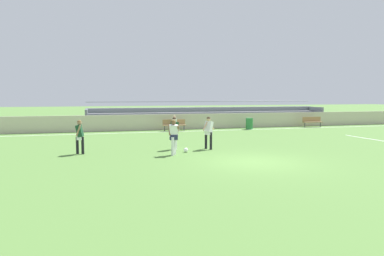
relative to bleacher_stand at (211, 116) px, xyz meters
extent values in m
plane|color=#517A38|center=(-3.53, -16.32, -0.94)|extent=(160.00, 160.00, 0.00)
cube|color=white|center=(-3.53, -3.58, -0.94)|extent=(44.00, 0.12, 0.01)
cube|color=white|center=(6.94, -11.20, -0.94)|extent=(0.12, 4.40, 0.01)
cube|color=beige|center=(-3.53, -1.92, -0.31)|extent=(48.00, 0.16, 1.26)
cube|color=#B2B2B7|center=(0.00, -1.03, -0.53)|extent=(21.57, 0.36, 0.08)
cube|color=slate|center=(0.00, -1.23, -0.73)|extent=(21.57, 0.04, 0.41)
cube|color=#B2B2B7|center=(0.00, -0.32, -0.11)|extent=(21.57, 0.36, 0.08)
cube|color=slate|center=(0.00, -0.52, -0.32)|extent=(21.57, 0.04, 0.41)
cube|color=#B2B2B7|center=(0.00, 0.39, 0.30)|extent=(21.57, 0.36, 0.08)
cube|color=slate|center=(0.00, 0.19, 0.10)|extent=(21.57, 0.04, 0.41)
cube|color=#B2B2B7|center=(0.00, 1.09, 0.72)|extent=(21.57, 0.36, 0.08)
cube|color=slate|center=(0.00, 0.89, 0.51)|extent=(21.57, 0.04, 0.41)
cube|color=slate|center=(-10.68, 0.03, -0.11)|extent=(0.20, 2.48, 1.66)
cube|color=slate|center=(10.68, 0.03, -0.11)|extent=(0.20, 2.48, 1.66)
cylinder|color=slate|center=(0.00, 1.34, 1.27)|extent=(21.57, 0.06, 0.06)
cube|color=#99754C|center=(-4.05, -3.08, -0.49)|extent=(1.80, 0.40, 0.06)
cube|color=#99754C|center=(-4.05, -2.90, -0.24)|extent=(1.80, 0.05, 0.40)
cylinder|color=#47474C|center=(-4.83, -3.08, -0.71)|extent=(0.07, 0.07, 0.45)
cylinder|color=#47474C|center=(-3.27, -3.08, -0.71)|extent=(0.07, 0.07, 0.45)
cube|color=#99754C|center=(8.34, -3.08, -0.49)|extent=(1.80, 0.40, 0.06)
cube|color=#99754C|center=(8.34, -2.90, -0.24)|extent=(1.80, 0.05, 0.40)
cylinder|color=#47474C|center=(7.56, -3.08, -0.71)|extent=(0.07, 0.07, 0.45)
cylinder|color=#47474C|center=(9.12, -3.08, -0.71)|extent=(0.07, 0.07, 0.45)
cylinder|color=#2D7F3D|center=(2.21, -3.31, -0.48)|extent=(0.58, 0.58, 0.92)
cylinder|color=#2D2D38|center=(-4.05, -3.30, -0.71)|extent=(0.16, 0.16, 0.45)
cube|color=white|center=(-4.05, -3.08, -0.20)|extent=(0.36, 0.24, 0.52)
sphere|color=#D6A884|center=(-4.05, -3.08, 0.17)|extent=(0.21, 0.21, 0.21)
cylinder|color=white|center=(-5.99, -12.33, -0.50)|extent=(0.13, 0.13, 0.87)
cylinder|color=white|center=(-6.09, -12.09, -0.50)|extent=(0.13, 0.13, 0.87)
cube|color=white|center=(-6.04, -12.21, -0.09)|extent=(0.38, 0.42, 0.24)
cube|color=#194228|center=(-6.04, -12.21, 0.21)|extent=(0.45, 0.48, 0.58)
cylinder|color=beige|center=(-6.20, -12.33, 0.25)|extent=(0.32, 0.24, 0.49)
cylinder|color=beige|center=(-5.88, -12.10, 0.25)|extent=(0.32, 0.24, 0.49)
sphere|color=beige|center=(-6.04, -12.21, 0.60)|extent=(0.21, 0.21, 0.21)
sphere|color=black|center=(-6.04, -12.21, 0.62)|extent=(0.20, 0.20, 0.20)
cylinder|color=white|center=(-6.35, -13.70, -0.51)|extent=(0.13, 0.13, 0.85)
cylinder|color=white|center=(-6.49, -13.92, -0.51)|extent=(0.13, 0.13, 0.85)
cube|color=#232847|center=(-6.42, -13.81, -0.11)|extent=(0.37, 0.24, 0.24)
cube|color=white|center=(-6.42, -13.81, 0.19)|extent=(0.40, 0.33, 0.59)
cylinder|color=brown|center=(-6.24, -13.88, 0.23)|extent=(0.10, 0.38, 0.46)
cylinder|color=brown|center=(-6.61, -13.75, 0.23)|extent=(0.10, 0.38, 0.46)
sphere|color=brown|center=(-6.42, -13.81, 0.58)|extent=(0.21, 0.21, 0.21)
sphere|color=brown|center=(-6.42, -13.81, 0.60)|extent=(0.20, 0.20, 0.20)
cylinder|color=black|center=(-4.24, -12.74, -0.49)|extent=(0.13, 0.13, 0.89)
cylinder|color=black|center=(-4.41, -12.42, -0.49)|extent=(0.13, 0.13, 0.89)
cube|color=white|center=(-4.33, -12.58, -0.07)|extent=(0.39, 0.42, 0.24)
cube|color=white|center=(-4.33, -12.58, 0.23)|extent=(0.54, 0.54, 0.60)
cylinder|color=#D6A884|center=(-4.53, -12.65, 0.27)|extent=(0.36, 0.30, 0.44)
cylinder|color=#D6A884|center=(-4.13, -12.50, 0.27)|extent=(0.36, 0.30, 0.44)
sphere|color=#D6A884|center=(-4.33, -12.58, 0.62)|extent=(0.21, 0.21, 0.21)
sphere|color=black|center=(-4.33, -12.58, 0.64)|extent=(0.20, 0.20, 0.20)
cylinder|color=black|center=(-10.76, -12.35, -0.53)|extent=(0.13, 0.13, 0.82)
cylinder|color=black|center=(-10.51, -12.45, -0.53)|extent=(0.13, 0.13, 0.82)
cube|color=white|center=(-10.64, -12.40, -0.14)|extent=(0.28, 0.39, 0.24)
cube|color=#194228|center=(-10.64, -12.40, 0.16)|extent=(0.39, 0.43, 0.59)
cylinder|color=#A87A5B|center=(-10.59, -12.21, 0.20)|extent=(0.26, 0.12, 0.51)
cylinder|color=#A87A5B|center=(-10.68, -12.59, 0.20)|extent=(0.26, 0.12, 0.51)
sphere|color=#A87A5B|center=(-10.64, -12.40, 0.55)|extent=(0.21, 0.21, 0.21)
sphere|color=brown|center=(-10.64, -12.40, 0.57)|extent=(0.20, 0.20, 0.20)
sphere|color=white|center=(-5.68, -13.20, -0.83)|extent=(0.22, 0.22, 0.22)
camera|label=1|loc=(-9.77, -29.36, 1.82)|focal=32.30mm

